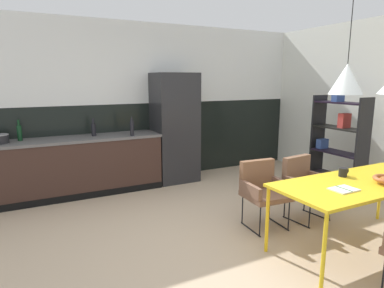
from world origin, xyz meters
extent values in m
plane|color=tan|center=(0.00, 0.00, 0.00)|extent=(8.52, 8.52, 0.00)
cube|color=black|center=(0.00, 2.83, 0.68)|extent=(6.55, 0.12, 1.35)
cube|color=silver|center=(0.00, 2.83, 2.03)|extent=(6.55, 0.12, 1.35)
cube|color=#37231D|center=(-1.48, 2.47, 0.42)|extent=(3.29, 0.60, 0.85)
cube|color=#5B5857|center=(-1.48, 2.47, 0.87)|extent=(3.32, 0.63, 0.04)
cube|color=black|center=(-1.48, 2.17, 0.05)|extent=(3.29, 0.01, 0.10)
cube|color=#232326|center=(0.54, 2.47, 0.93)|extent=(0.72, 0.60, 1.87)
cube|color=gold|center=(1.26, -0.62, 0.72)|extent=(1.89, 0.80, 0.03)
cylinder|color=gold|center=(0.35, -0.26, 0.35)|extent=(0.04, 0.04, 0.70)
cylinder|color=gold|center=(2.16, -0.26, 0.35)|extent=(0.04, 0.04, 0.70)
cylinder|color=gold|center=(0.35, -0.98, 0.35)|extent=(0.04, 0.04, 0.70)
cube|color=brown|center=(1.34, 0.15, 0.40)|extent=(0.53, 0.51, 0.06)
cube|color=brown|center=(1.31, 0.35, 0.61)|extent=(0.46, 0.13, 0.36)
cube|color=brown|center=(1.56, 0.18, 0.50)|extent=(0.10, 0.42, 0.14)
cube|color=brown|center=(1.12, 0.12, 0.50)|extent=(0.10, 0.42, 0.14)
cylinder|color=black|center=(1.56, -0.02, 0.18)|extent=(0.02, 0.02, 0.37)
cylinder|color=black|center=(1.16, -0.06, 0.18)|extent=(0.02, 0.02, 0.37)
cylinder|color=black|center=(1.51, 0.36, 0.18)|extent=(0.02, 0.02, 0.37)
cylinder|color=black|center=(1.12, 0.31, 0.18)|extent=(0.02, 0.02, 0.37)
cylinder|color=black|center=(1.54, 0.17, 0.01)|extent=(0.07, 0.41, 0.02)
cylinder|color=black|center=(1.14, 0.12, 0.01)|extent=(0.07, 0.41, 0.02)
cylinder|color=black|center=(0.71, -1.28, 0.19)|extent=(0.02, 0.02, 0.38)
cube|color=brown|center=(0.71, 0.20, 0.40)|extent=(0.51, 0.49, 0.06)
cube|color=brown|center=(0.72, 0.40, 0.61)|extent=(0.46, 0.11, 0.36)
cube|color=brown|center=(0.93, 0.19, 0.50)|extent=(0.08, 0.42, 0.14)
cube|color=brown|center=(0.49, 0.22, 0.50)|extent=(0.08, 0.42, 0.14)
cylinder|color=black|center=(0.90, 0.00, 0.18)|extent=(0.02, 0.02, 0.37)
cylinder|color=black|center=(0.50, 0.03, 0.18)|extent=(0.02, 0.02, 0.37)
cylinder|color=black|center=(0.92, 0.38, 0.18)|extent=(0.02, 0.02, 0.37)
cylinder|color=black|center=(0.52, 0.41, 0.18)|extent=(0.02, 0.02, 0.37)
cylinder|color=black|center=(0.91, 0.19, 0.01)|extent=(0.05, 0.41, 0.02)
cylinder|color=black|center=(0.51, 0.22, 0.01)|extent=(0.05, 0.41, 0.02)
cube|color=white|center=(0.80, -0.72, 0.74)|extent=(0.12, 0.18, 0.01)
cube|color=white|center=(0.92, -0.72, 0.74)|extent=(0.12, 0.18, 0.01)
cube|color=#4C7F4C|center=(0.86, -0.72, 0.74)|extent=(0.01, 0.19, 0.00)
cylinder|color=black|center=(1.23, -0.41, 0.78)|extent=(0.09, 0.09, 0.09)
torus|color=black|center=(1.29, -0.41, 0.78)|extent=(0.06, 0.01, 0.06)
cylinder|color=black|center=(-2.10, 2.47, 0.95)|extent=(0.22, 0.22, 0.11)
cylinder|color=#0F3319|center=(-1.85, 2.58, 1.00)|extent=(0.06, 0.06, 0.22)
cylinder|color=#0F3319|center=(-1.85, 2.58, 1.15)|extent=(0.03, 0.03, 0.08)
cylinder|color=black|center=(-0.83, 2.50, 0.99)|extent=(0.07, 0.07, 0.20)
cylinder|color=black|center=(-0.83, 2.50, 1.13)|extent=(0.04, 0.04, 0.08)
cylinder|color=black|center=(-0.29, 2.25, 1.01)|extent=(0.06, 0.06, 0.24)
cylinder|color=black|center=(-0.29, 2.25, 1.16)|extent=(0.03, 0.03, 0.05)
cube|color=black|center=(2.55, 1.15, 0.76)|extent=(0.30, 0.03, 1.51)
cube|color=black|center=(2.55, 0.32, 0.76)|extent=(0.30, 0.03, 1.51)
cube|color=black|center=(2.55, 0.73, 0.25)|extent=(0.30, 0.81, 0.02)
cube|color=black|center=(2.55, 0.73, 0.64)|extent=(0.30, 0.81, 0.02)
cube|color=#334C8C|center=(2.55, 1.04, 0.73)|extent=(0.18, 0.10, 0.15)
cube|color=black|center=(2.55, 0.73, 1.02)|extent=(0.30, 0.81, 0.02)
cube|color=#B73833|center=(2.55, 0.66, 1.15)|extent=(0.18, 0.10, 0.22)
cube|color=black|center=(2.55, 0.73, 1.41)|extent=(0.30, 0.81, 0.02)
cube|color=#334C8C|center=(2.55, 0.81, 1.51)|extent=(0.18, 0.10, 0.18)
cylinder|color=black|center=(0.88, -0.64, 2.28)|extent=(0.01, 0.01, 0.76)
cone|color=silver|center=(0.88, -0.64, 1.76)|extent=(0.30, 0.30, 0.28)
camera|label=1|loc=(-1.77, -2.74, 1.76)|focal=31.02mm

